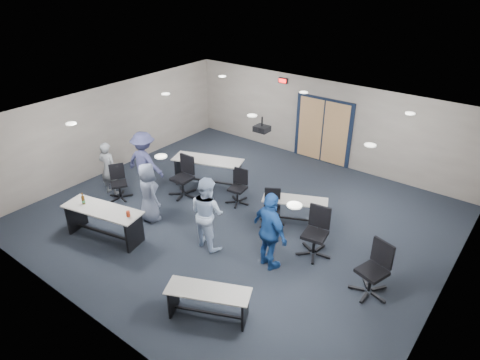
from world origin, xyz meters
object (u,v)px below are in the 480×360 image
Objects in this scene: table_back_right at (295,207)px; chair_back_d at (315,233)px; person_back at (145,162)px; person_plaid at (148,192)px; person_lightblue at (207,212)px; table_front_left at (104,218)px; chair_back_a at (182,177)px; table_back_left at (208,167)px; chair_loose_left at (119,183)px; chair_back_b at (237,187)px; chair_loose_right at (372,270)px; person_gray at (109,168)px; table_front_right at (208,299)px; person_navy at (270,232)px; chair_back_c at (272,209)px.

table_back_right is 1.40m from chair_back_d.
person_plaid is at bearing 134.20° from person_back.
person_lightblue is 3.26m from person_back.
chair_back_a is at bearing 76.73° from table_front_left.
person_lightblue reaches higher than table_back_left.
chair_back_a reaches higher than chair_back_d.
chair_loose_left is 0.62× the size of person_plaid.
person_back reaches higher than person_plaid.
chair_back_b is 2.91m from chair_back_d.
chair_loose_right is at bearing -35.28° from table_back_left.
table_front_left is 2.26m from person_gray.
table_back_left is 3.10m from table_back_right.
chair_back_b is 3.70m from person_gray.
chair_back_d is 0.66× the size of person_lightblue.
person_back is at bearing -6.65° from person_lightblue.
table_front_right is 4.78m from chair_back_a.
person_back is at bearing -150.09° from table_back_left.
table_front_right is 0.91× the size of person_back.
chair_loose_right is at bearing -155.61° from person_plaid.
person_plaid is at bearing -83.35° from chair_back_a.
person_back reaches higher than chair_loose_right.
table_back_left is (-3.52, 4.00, 0.13)m from table_front_right.
table_back_right is 3.33m from chair_back_a.
table_back_left is 1.21× the size of person_lightblue.
table_back_right is at bearing -23.84° from table_back_left.
person_navy is at bearing 164.29° from person_back.
table_back_right is at bearing 11.31° from chair_back_a.
chair_loose_right is 5.68m from person_plaid.
table_front_right is 1.41× the size of chair_back_a.
chair_back_a is 4.31m from chair_back_d.
chair_back_b is 4.49m from chair_loose_right.
chair_loose_left is at bearing 134.79° from table_front_right.
table_back_right is at bearing -171.98° from person_back.
table_back_left is at bearing 106.75° from table_front_right.
person_plaid reaches higher than chair_back_d.
chair_back_d reaches higher than table_back_right.
chair_back_c is at bearing 155.24° from chair_back_d.
person_navy is at bearing -18.34° from chair_back_a.
person_lightblue is (1.98, -2.27, 0.32)m from table_back_left.
chair_back_a is (-3.66, 3.07, 0.15)m from table_front_right.
person_lightblue reaches higher than person_plaid.
chair_back_b is at bearing -24.04° from chair_loose_left.
table_front_left is 1.14× the size of person_navy.
person_plaid is (-3.46, 1.66, 0.35)m from table_front_right.
table_back_left is at bearing -72.39° from person_plaid.
chair_back_b reaches higher than chair_loose_left.
person_lightblue is at bearing -142.82° from table_back_right.
table_front_left is at bearing -143.78° from chair_loose_right.
chair_back_c is 0.53× the size of person_navy.
table_front_right is 5.38m from person_back.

